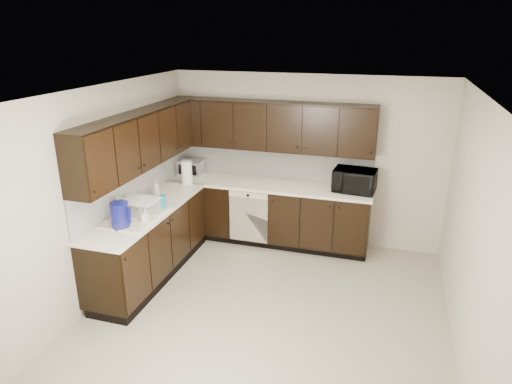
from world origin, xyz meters
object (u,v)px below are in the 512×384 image
microwave (354,181)px  blue_pitcher (120,215)px  storage_bin (139,207)px  toaster_oven (191,167)px  sink (135,222)px

microwave → blue_pitcher: 3.16m
storage_bin → toaster_oven: bearing=91.6°
sink → microwave: bearing=35.4°
storage_bin → blue_pitcher: blue_pitcher is taller
storage_bin → blue_pitcher: bearing=-86.5°
sink → storage_bin: sink is taller
toaster_oven → storage_bin: toaster_oven is taller
microwave → blue_pitcher: microwave is taller
toaster_oven → sink: bearing=-88.0°
sink → toaster_oven: sink is taller
toaster_oven → storage_bin: bearing=-88.6°
sink → storage_bin: size_ratio=1.82×
toaster_oven → blue_pitcher: bearing=-88.2°
toaster_oven → blue_pitcher: size_ratio=1.18×
microwave → toaster_oven: microwave is taller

